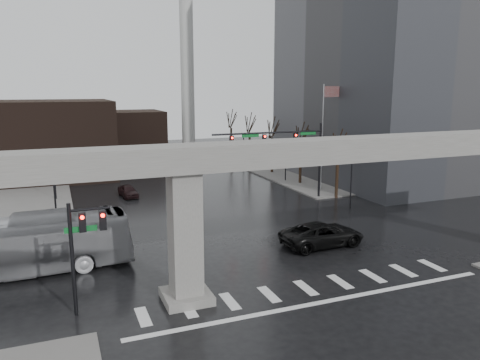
% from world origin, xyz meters
% --- Properties ---
extents(ground, '(160.00, 160.00, 0.00)m').
position_xyz_m(ground, '(0.00, 0.00, 0.00)').
color(ground, black).
rests_on(ground, ground).
extents(sidewalk_ne, '(28.00, 36.00, 0.15)m').
position_xyz_m(sidewalk_ne, '(26.00, 36.00, 0.07)').
color(sidewalk_ne, slate).
rests_on(sidewalk_ne, ground).
extents(elevated_guideway, '(48.00, 2.60, 8.70)m').
position_xyz_m(elevated_guideway, '(1.26, 0.00, 6.88)').
color(elevated_guideway, gray).
rests_on(elevated_guideway, ground).
extents(office_tower, '(22.00, 26.00, 42.00)m').
position_xyz_m(office_tower, '(28.00, 26.00, 21.00)').
color(office_tower, '#5D5C61').
rests_on(office_tower, ground).
extents(building_far_left, '(16.00, 14.00, 10.00)m').
position_xyz_m(building_far_left, '(-14.00, 42.00, 5.00)').
color(building_far_left, black).
rests_on(building_far_left, ground).
extents(building_far_mid, '(10.00, 10.00, 8.00)m').
position_xyz_m(building_far_mid, '(-2.00, 52.00, 4.00)').
color(building_far_mid, black).
rests_on(building_far_mid, ground).
extents(smokestack, '(3.60, 3.60, 30.00)m').
position_xyz_m(smokestack, '(6.00, 46.00, 13.35)').
color(smokestack, '#BABBB6').
rests_on(smokestack, ground).
extents(signal_mast_arm, '(12.12, 0.43, 8.00)m').
position_xyz_m(signal_mast_arm, '(8.99, 18.80, 5.83)').
color(signal_mast_arm, black).
rests_on(signal_mast_arm, ground).
extents(signal_left_pole, '(2.30, 0.30, 6.00)m').
position_xyz_m(signal_left_pole, '(-12.25, 0.50, 4.07)').
color(signal_left_pole, black).
rests_on(signal_left_pole, ground).
extents(flagpole_assembly, '(2.06, 0.12, 12.00)m').
position_xyz_m(flagpole_assembly, '(15.29, 22.00, 7.53)').
color(flagpole_assembly, silver).
rests_on(flagpole_assembly, ground).
extents(lamp_right_0, '(1.22, 0.32, 5.11)m').
position_xyz_m(lamp_right_0, '(13.50, 14.00, 3.47)').
color(lamp_right_0, black).
rests_on(lamp_right_0, ground).
extents(lamp_right_1, '(1.22, 0.32, 5.11)m').
position_xyz_m(lamp_right_1, '(13.50, 28.00, 3.47)').
color(lamp_right_1, black).
rests_on(lamp_right_1, ground).
extents(lamp_right_2, '(1.22, 0.32, 5.11)m').
position_xyz_m(lamp_right_2, '(13.50, 42.00, 3.47)').
color(lamp_right_2, black).
rests_on(lamp_right_2, ground).
extents(lamp_left_0, '(1.22, 0.32, 5.11)m').
position_xyz_m(lamp_left_0, '(-13.50, 14.00, 3.47)').
color(lamp_left_0, black).
rests_on(lamp_left_0, ground).
extents(lamp_left_1, '(1.22, 0.32, 5.11)m').
position_xyz_m(lamp_left_1, '(-13.50, 28.00, 3.47)').
color(lamp_left_1, black).
rests_on(lamp_left_1, ground).
extents(lamp_left_2, '(1.22, 0.32, 5.11)m').
position_xyz_m(lamp_left_2, '(-13.50, 42.00, 3.47)').
color(lamp_left_2, black).
rests_on(lamp_left_2, ground).
extents(tree_right_0, '(1.09, 1.58, 7.50)m').
position_xyz_m(tree_right_0, '(14.53, 18.02, 2.79)').
color(tree_right_0, black).
rests_on(tree_right_0, ground).
extents(tree_right_1, '(1.09, 1.61, 7.67)m').
position_xyz_m(tree_right_1, '(14.53, 26.02, 2.85)').
color(tree_right_1, black).
rests_on(tree_right_1, ground).
extents(tree_right_2, '(1.10, 1.63, 7.85)m').
position_xyz_m(tree_right_2, '(14.53, 34.02, 2.91)').
color(tree_right_2, black).
rests_on(tree_right_2, ground).
extents(tree_right_3, '(1.11, 1.66, 8.02)m').
position_xyz_m(tree_right_3, '(14.53, 42.02, 2.98)').
color(tree_right_3, black).
rests_on(tree_right_3, ground).
extents(tree_right_4, '(1.12, 1.69, 8.19)m').
position_xyz_m(tree_right_4, '(14.53, 50.02, 3.04)').
color(tree_right_4, black).
rests_on(tree_right_4, ground).
extents(pickup_truck, '(6.52, 3.19, 1.78)m').
position_xyz_m(pickup_truck, '(4.87, 5.15, 0.89)').
color(pickup_truck, black).
rests_on(pickup_truck, ground).
extents(city_bus, '(13.58, 3.49, 3.76)m').
position_xyz_m(city_bus, '(-15.62, 7.50, 1.88)').
color(city_bus, '#9E9EA3').
rests_on(city_bus, ground).
extents(far_car, '(2.01, 3.96, 1.29)m').
position_xyz_m(far_car, '(-6.22, 26.67, 0.65)').
color(far_car, black).
rests_on(far_car, ground).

